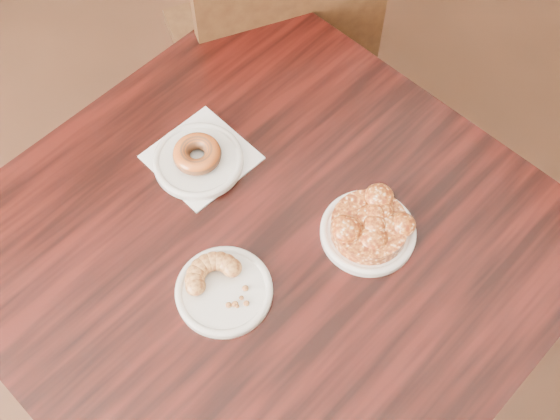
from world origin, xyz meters
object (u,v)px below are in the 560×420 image
cruller_fragment (223,286)px  chair_far (265,49)px  cafe_table (269,323)px  apple_fritter (370,225)px  glazed_donut (197,154)px

cruller_fragment → chair_far: bearing=56.8°
cafe_table → apple_fritter: bearing=-40.2°
chair_far → apple_fritter: bearing=84.1°
chair_far → apple_fritter: chair_far is taller
chair_far → glazed_donut: bearing=58.1°
cafe_table → chair_far: size_ratio=0.98×
apple_fritter → cruller_fragment: (-0.26, 0.02, -0.01)m
cafe_table → glazed_donut: (-0.03, 0.20, 0.41)m
apple_fritter → chair_far: bearing=75.5°
chair_far → glazed_donut: chair_far is taller
chair_far → apple_fritter: (-0.18, -0.69, 0.33)m
glazed_donut → cafe_table: bearing=-82.3°
cruller_fragment → cafe_table: bearing=24.5°
chair_far → cruller_fragment: 0.86m
glazed_donut → apple_fritter: size_ratio=0.50×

